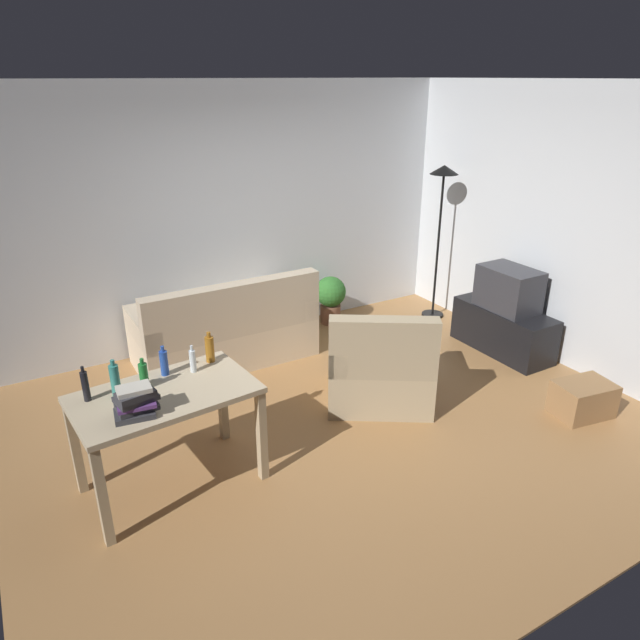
{
  "coord_description": "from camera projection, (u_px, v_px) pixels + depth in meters",
  "views": [
    {
      "loc": [
        -2.23,
        -3.51,
        2.73
      ],
      "look_at": [
        0.1,
        0.5,
        0.75
      ],
      "focal_mm": 32.32,
      "sensor_mm": 36.0,
      "label": 1
    }
  ],
  "objects": [
    {
      "name": "bottle_green",
      "position": [
        144.0,
        376.0,
        3.89
      ],
      "size": [
        0.06,
        0.06,
        0.22
      ],
      "color": "#1E722D",
      "rests_on": "desk"
    },
    {
      "name": "bottle_amber",
      "position": [
        210.0,
        349.0,
        4.25
      ],
      "size": [
        0.07,
        0.07,
        0.24
      ],
      "color": "#9E6019",
      "rests_on": "desk"
    },
    {
      "name": "torchiere_lamp",
      "position": [
        442.0,
        201.0,
        6.53
      ],
      "size": [
        0.32,
        0.32,
        1.81
      ],
      "color": "black",
      "rests_on": "ground_plane"
    },
    {
      "name": "desk",
      "position": [
        166.0,
        406.0,
        3.92
      ],
      "size": [
        1.26,
        0.81,
        0.76
      ],
      "rotation": [
        0.0,
        0.0,
        0.09
      ],
      "color": "#C6B28E",
      "rests_on": "ground_plane"
    },
    {
      "name": "bottle_clear",
      "position": [
        193.0,
        361.0,
        4.11
      ],
      "size": [
        0.05,
        0.05,
        0.21
      ],
      "color": "silver",
      "rests_on": "desk"
    },
    {
      "name": "wall_rear",
      "position": [
        231.0,
        216.0,
        6.11
      ],
      "size": [
        5.2,
        0.1,
        2.7
      ],
      "primitive_type": "cube",
      "color": "silver",
      "rests_on": "ground_plane"
    },
    {
      "name": "bottle_tall",
      "position": [
        115.0,
        380.0,
        3.78
      ],
      "size": [
        0.06,
        0.06,
        0.27
      ],
      "color": "teal",
      "rests_on": "desk"
    },
    {
      "name": "wall_right",
      "position": [
        569.0,
        230.0,
        5.57
      ],
      "size": [
        0.1,
        4.4,
        2.7
      ],
      "primitive_type": "cube",
      "color": "silver",
      "rests_on": "ground_plane"
    },
    {
      "name": "storage_box",
      "position": [
        583.0,
        399.0,
        4.97
      ],
      "size": [
        0.53,
        0.41,
        0.3
      ],
      "primitive_type": "cube",
      "rotation": [
        0.0,
        0.0,
        -0.16
      ],
      "color": "olive",
      "rests_on": "ground_plane"
    },
    {
      "name": "tv",
      "position": [
        509.0,
        289.0,
        5.92
      ],
      "size": [
        0.41,
        0.6,
        0.44
      ],
      "rotation": [
        0.0,
        0.0,
        1.57
      ],
      "color": "#2D2D33",
      "rests_on": "tv_stand"
    },
    {
      "name": "potted_plant",
      "position": [
        331.0,
        296.0,
        6.76
      ],
      "size": [
        0.36,
        0.36,
        0.57
      ],
      "color": "brown",
      "rests_on": "ground_plane"
    },
    {
      "name": "couch",
      "position": [
        226.0,
        333.0,
        5.86
      ],
      "size": [
        1.78,
        0.84,
        0.92
      ],
      "rotation": [
        0.0,
        0.0,
        3.14
      ],
      "color": "beige",
      "rests_on": "ground_plane"
    },
    {
      "name": "tv_stand",
      "position": [
        503.0,
        330.0,
        6.1
      ],
      "size": [
        0.44,
        1.1,
        0.48
      ],
      "rotation": [
        0.0,
        0.0,
        1.57
      ],
      "color": "black",
      "rests_on": "ground_plane"
    },
    {
      "name": "bottle_blue",
      "position": [
        164.0,
        362.0,
        4.06
      ],
      "size": [
        0.06,
        0.06,
        0.22
      ],
      "color": "#2347A3",
      "rests_on": "desk"
    },
    {
      "name": "armchair",
      "position": [
        380.0,
        368.0,
        5.12
      ],
      "size": [
        1.21,
        1.19,
        0.92
      ],
      "rotation": [
        0.0,
        0.0,
        2.57
      ],
      "color": "tan",
      "rests_on": "ground_plane"
    },
    {
      "name": "ground_plane",
      "position": [
        339.0,
        424.0,
        4.89
      ],
      "size": [
        5.2,
        4.4,
        0.02
      ],
      "primitive_type": "cube",
      "color": "#9E7042"
    },
    {
      "name": "bottle_dark",
      "position": [
        85.0,
        386.0,
        3.73
      ],
      "size": [
        0.05,
        0.05,
        0.25
      ],
      "color": "black",
      "rests_on": "desk"
    },
    {
      "name": "book_stack",
      "position": [
        136.0,
        402.0,
        3.57
      ],
      "size": [
        0.29,
        0.22,
        0.21
      ],
      "color": "#333338",
      "rests_on": "desk"
    }
  ]
}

